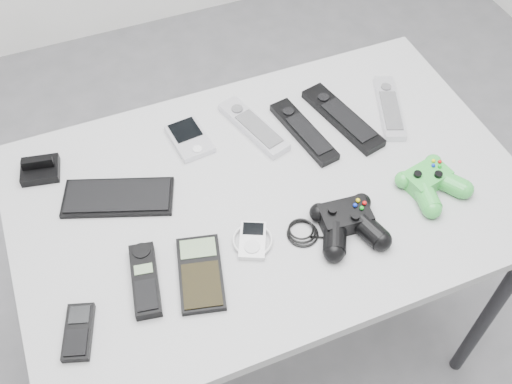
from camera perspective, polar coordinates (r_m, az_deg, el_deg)
name	(u,v)px	position (r m, az deg, el deg)	size (l,w,h in m)	color
floor	(274,338)	(1.96, 1.74, -13.72)	(3.50, 3.50, 0.00)	slate
desk	(269,207)	(1.37, 1.21, -1.48)	(1.12, 0.72, 0.75)	#9E9EA1
pda_keyboard	(118,197)	(1.33, -12.99, -0.46)	(0.24, 0.10, 0.01)	black
dock_bracket	(39,167)	(1.42, -19.97, 2.28)	(0.08, 0.07, 0.04)	black
pda	(190,138)	(1.42, -6.35, 5.10)	(0.08, 0.12, 0.02)	silver
remote_silver_a	(253,126)	(1.43, -0.25, 6.28)	(0.05, 0.21, 0.02)	silver
remote_black_a	(304,131)	(1.43, 4.56, 5.82)	(0.05, 0.22, 0.02)	black
remote_black_b	(342,117)	(1.47, 8.23, 7.05)	(0.06, 0.25, 0.02)	black
remote_silver_b	(389,107)	(1.52, 12.58, 7.90)	(0.05, 0.21, 0.02)	silver
mobile_phone	(78,332)	(1.18, -16.56, -12.63)	(0.05, 0.11, 0.02)	black
cordless_handset	(145,280)	(1.20, -10.52, -8.21)	(0.05, 0.16, 0.02)	black
calculator	(201,273)	(1.20, -5.31, -7.70)	(0.09, 0.17, 0.02)	black
mp3_player	(253,240)	(1.23, -0.33, -4.60)	(0.08, 0.09, 0.02)	silver
controller_black	(348,222)	(1.25, 8.73, -2.83)	(0.25, 0.16, 0.05)	black
controller_green	(431,181)	(1.36, 16.34, 0.98)	(0.14, 0.15, 0.05)	green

